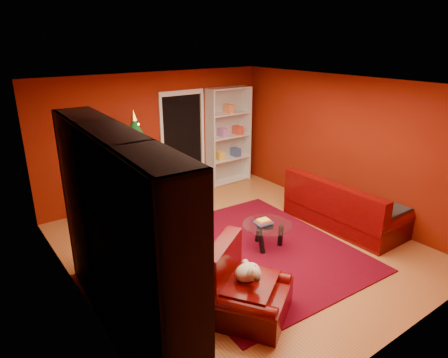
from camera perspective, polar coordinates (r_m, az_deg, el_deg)
floor at (r=6.68m, az=2.05°, el=-9.66°), size 5.00×5.50×0.05m
ceiling at (r=5.85m, az=2.38°, el=13.57°), size 5.00×5.50×0.05m
wall_back at (r=8.41m, az=-9.64°, el=6.03°), size 5.00×0.05×2.60m
wall_left at (r=5.08m, az=-20.86°, el=-4.26°), size 0.05×5.50×2.60m
wall_right at (r=7.90m, az=16.80°, el=4.57°), size 0.05×5.50×2.60m
doorway at (r=8.71m, az=-5.88°, el=4.98°), size 1.06×0.60×2.16m
rug at (r=6.51m, az=4.18°, el=-10.18°), size 2.96×3.41×0.02m
media_unit at (r=4.48m, az=-14.66°, el=-8.34°), size 0.64×3.13×2.39m
christmas_tree at (r=7.65m, az=-12.27°, el=1.98°), size 1.40×1.40×2.02m
gift_box_teal at (r=7.69m, az=-17.89°, el=-5.06°), size 0.32×0.32×0.30m
gift_box_green at (r=7.77m, az=-7.46°, el=-4.18°), size 0.29×0.29×0.25m
gift_box_red at (r=8.15m, az=-16.81°, el=-3.90°), size 0.21×0.21×0.21m
white_bookshelf at (r=9.16m, az=0.67°, el=6.12°), size 1.04×0.38×2.25m
armchair at (r=5.00m, az=3.74°, el=-15.33°), size 1.35×1.35×0.76m
dog at (r=4.95m, az=3.39°, el=-13.15°), size 0.50×0.47×0.25m
sofa at (r=7.48m, az=16.95°, el=-3.16°), size 0.96×2.11×0.91m
coffee_table at (r=6.56m, az=6.15°, el=-8.00°), size 0.88×0.88×0.51m
acrylic_chair at (r=6.81m, az=-7.13°, el=-4.88°), size 0.56×0.58×0.87m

